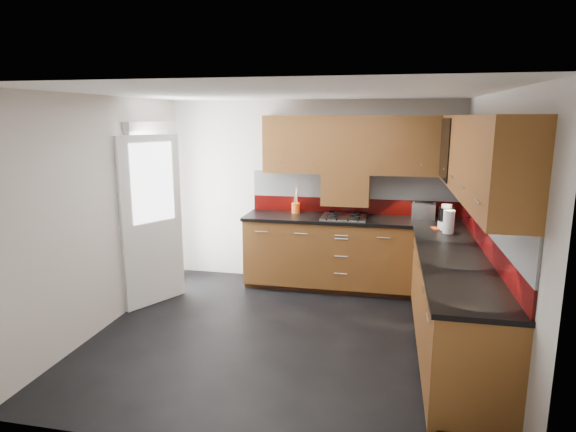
% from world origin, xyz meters
% --- Properties ---
extents(room, '(4.00, 3.80, 2.64)m').
position_xyz_m(room, '(0.00, 0.00, 1.50)').
color(room, black).
extents(base_cabinets, '(2.70, 3.20, 0.95)m').
position_xyz_m(base_cabinets, '(1.07, 0.72, 0.44)').
color(base_cabinets, brown).
rests_on(base_cabinets, room).
extents(countertop, '(2.72, 3.22, 0.04)m').
position_xyz_m(countertop, '(1.05, 0.70, 0.92)').
color(countertop, black).
rests_on(countertop, base_cabinets).
extents(backsplash, '(2.70, 3.20, 0.54)m').
position_xyz_m(backsplash, '(1.28, 0.93, 1.21)').
color(backsplash, '#660A09').
rests_on(backsplash, countertop).
extents(upper_cabinets, '(2.50, 3.20, 0.72)m').
position_xyz_m(upper_cabinets, '(1.23, 0.78, 1.84)').
color(upper_cabinets, brown).
rests_on(upper_cabinets, room).
extents(extractor_hood, '(0.60, 0.33, 0.40)m').
position_xyz_m(extractor_hood, '(0.45, 1.64, 1.28)').
color(extractor_hood, brown).
rests_on(extractor_hood, room).
extents(glass_cabinet, '(0.32, 0.80, 0.66)m').
position_xyz_m(glass_cabinet, '(1.71, 1.07, 1.87)').
color(glass_cabinet, black).
rests_on(glass_cabinet, room).
extents(back_door, '(0.42, 1.19, 2.04)m').
position_xyz_m(back_door, '(-1.78, 0.75, 1.03)').
color(back_door, white).
rests_on(back_door, room).
extents(gas_hob, '(0.56, 0.49, 0.04)m').
position_xyz_m(gas_hob, '(0.45, 1.47, 0.95)').
color(gas_hob, silver).
rests_on(gas_hob, countertop).
extents(utensil_pot, '(0.11, 0.11, 0.38)m').
position_xyz_m(utensil_pot, '(-0.20, 1.66, 1.03)').
color(utensil_pot, '#EA5A16').
rests_on(utensil_pot, countertop).
extents(toaster, '(0.30, 0.20, 0.21)m').
position_xyz_m(toaster, '(1.42, 1.64, 1.04)').
color(toaster, silver).
rests_on(toaster, countertop).
extents(food_processor, '(0.17, 0.17, 0.29)m').
position_xyz_m(food_processor, '(1.63, 1.08, 1.07)').
color(food_processor, white).
rests_on(food_processor, countertop).
extents(paper_towel, '(0.15, 0.15, 0.25)m').
position_xyz_m(paper_towel, '(1.64, 0.90, 1.07)').
color(paper_towel, white).
rests_on(paper_towel, countertop).
extents(orange_cloth, '(0.17, 0.15, 0.02)m').
position_xyz_m(orange_cloth, '(1.55, 1.08, 0.95)').
color(orange_cloth, '#E44A19').
rests_on(orange_cloth, countertop).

